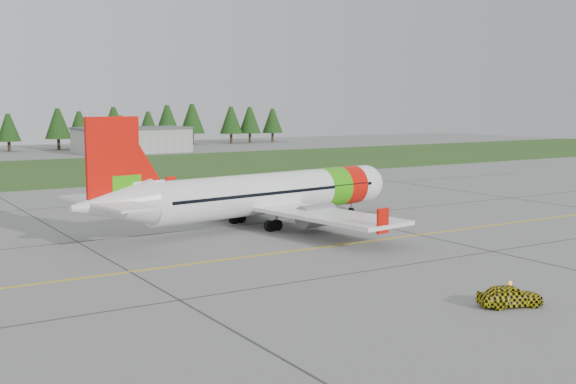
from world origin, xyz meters
TOP-DOWN VIEW (x-y plane):
  - ground at (0.00, 0.00)m, footprint 320.00×320.00m
  - aircraft at (1.27, 18.77)m, footprint 32.61×30.33m
  - follow_me_car at (-0.37, -10.59)m, footprint 1.62×1.75m
  - grass_strip at (0.00, 82.00)m, footprint 320.00×50.00m
  - taxi_guideline at (0.00, 8.00)m, footprint 120.00×0.25m
  - hangar_east at (25.00, 118.00)m, footprint 24.00×12.00m

SIDE VIEW (x-z plane):
  - ground at x=0.00m, z-range 0.00..0.00m
  - taxi_guideline at x=0.00m, z-range 0.00..0.02m
  - grass_strip at x=0.00m, z-range 0.00..0.03m
  - follow_me_car at x=-0.37m, z-range 0.00..3.53m
  - hangar_east at x=25.00m, z-range 0.00..5.20m
  - aircraft at x=1.27m, z-range -2.10..7.81m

